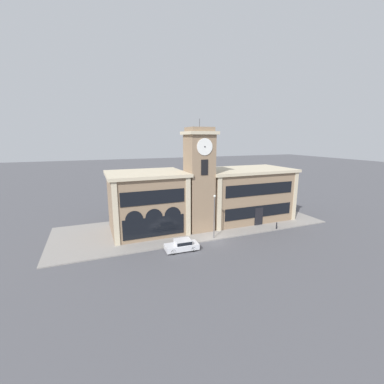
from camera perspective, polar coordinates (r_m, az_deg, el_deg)
ground_plane at (r=36.66m, az=4.57°, el=-10.77°), size 300.00×300.00×0.00m
sidewalk_kerb at (r=42.51m, az=0.41°, el=-7.37°), size 42.90×13.82×0.15m
clock_tower at (r=38.71m, az=1.61°, el=2.66°), size 4.44×4.44×16.85m
town_hall_left_wing at (r=39.52m, az=-10.00°, el=-2.19°), size 11.43×9.56×9.16m
town_hall_right_wing at (r=46.16m, az=11.55°, el=-0.37°), size 15.98×9.56×8.92m
parked_car_near at (r=33.42m, az=-2.22°, el=-11.67°), size 4.32×2.01×1.44m
street_lamp at (r=35.98m, az=4.99°, el=-4.08°), size 0.36×0.36×6.30m
bollard at (r=42.57m, az=18.28°, el=-7.13°), size 0.18×0.18×1.06m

